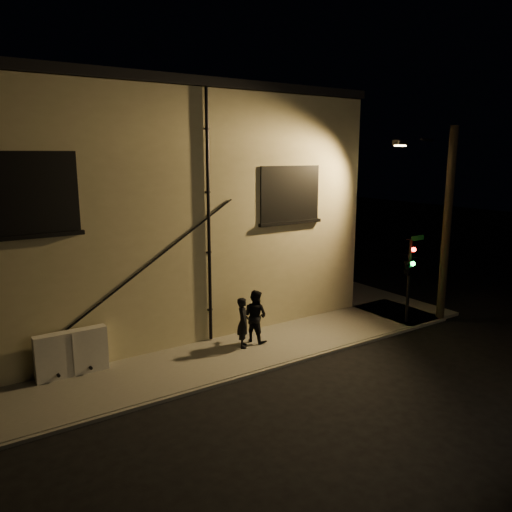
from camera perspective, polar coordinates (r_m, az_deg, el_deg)
ground at (r=16.26m, az=5.63°, el=-11.73°), size 90.00×90.00×0.00m
sidewalk at (r=20.21m, az=0.41°, el=-6.73°), size 21.00×16.00×0.12m
building at (r=21.60m, az=-16.00°, el=5.81°), size 16.20×12.23×8.80m
utility_cabinet at (r=15.58m, az=-20.32°, el=-10.37°), size 2.02×0.34×1.33m
pedestrian_a at (r=16.59m, az=-1.48°, el=-7.60°), size 0.65×0.74×1.70m
pedestrian_b at (r=17.05m, az=-0.08°, el=-6.85°), size 0.95×1.06×1.81m
traffic_signal at (r=19.30m, az=17.04°, el=-1.13°), size 1.23×1.94×3.30m
streetlamp_pole at (r=20.22m, az=20.74°, el=3.78°), size 2.03×1.39×7.44m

